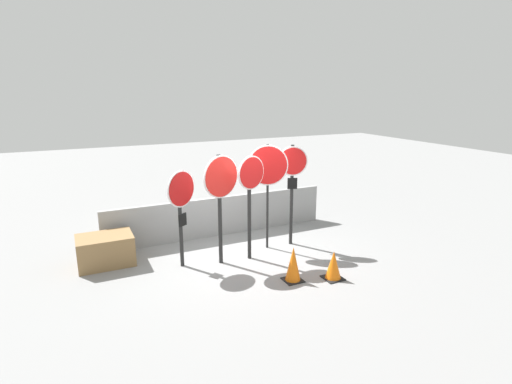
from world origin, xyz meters
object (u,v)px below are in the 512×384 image
Objects in this scene: stop_sign_4 at (292,176)px; storage_crate at (105,250)px; stop_sign_2 at (251,188)px; stop_sign_3 at (268,171)px; stop_sign_0 at (181,201)px; stop_sign_1 at (221,188)px; traffic_cone_1 at (333,265)px; traffic_cone_0 at (293,264)px.

stop_sign_4 is 4.47m from storage_crate.
stop_sign_2 is 0.94× the size of stop_sign_3.
stop_sign_0 is at bearing -156.65° from stop_sign_3.
stop_sign_3 is at bearing -4.46° from stop_sign_1.
stop_sign_3 is (1.27, 0.34, 0.19)m from stop_sign_1.
stop_sign_0 is at bearing 144.03° from traffic_cone_1.
traffic_cone_1 is (2.54, -1.84, -1.17)m from stop_sign_0.
stop_sign_2 reaches higher than storage_crate.
stop_sign_3 reaches higher than stop_sign_2.
stop_sign_3 reaches higher than traffic_cone_1.
stop_sign_0 is at bearing -29.12° from storage_crate.
stop_sign_1 is 1.33m from stop_sign_3.
stop_sign_2 is (0.66, -0.04, -0.07)m from stop_sign_1.
traffic_cone_0 is at bearing -80.33° from stop_sign_3.
stop_sign_2 reaches higher than traffic_cone_0.
stop_sign_3 is at bearing 79.97° from traffic_cone_0.
stop_sign_2 is at bearing -41.11° from stop_sign_0.
stop_sign_2 is (1.46, -0.25, 0.17)m from stop_sign_0.
stop_sign_3 is at bearing 103.33° from traffic_cone_1.
traffic_cone_0 is at bearing -73.09° from stop_sign_0.
stop_sign_1 is 1.93m from stop_sign_4.
stop_sign_1 reaches higher than storage_crate.
stop_sign_1 reaches higher than traffic_cone_0.
stop_sign_2 is 1.86m from traffic_cone_0.
stop_sign_1 reaches higher than stop_sign_2.
stop_sign_0 is at bearing 138.41° from traffic_cone_0.
traffic_cone_1 is at bearing -56.97° from stop_sign_3.
stop_sign_0 is 2.05m from storage_crate.
traffic_cone_1 is at bearing -19.44° from traffic_cone_0.
stop_sign_3 is 2.31m from traffic_cone_0.
storage_crate is at bearing -171.40° from stop_sign_3.
stop_sign_4 is (1.24, 0.36, 0.07)m from stop_sign_2.
traffic_cone_0 is at bearing -99.30° from stop_sign_4.
stop_sign_3 is 0.66m from stop_sign_4.
traffic_cone_1 is (0.77, -0.27, -0.06)m from traffic_cone_0.
stop_sign_2 is 1.29m from stop_sign_4.
storage_crate is at bearing 119.39° from stop_sign_0.
stop_sign_1 is at bearing 125.39° from traffic_cone_0.
stop_sign_4 is at bearing 85.17° from traffic_cone_1.
stop_sign_4 is at bearing -3.09° from stop_sign_2.
stop_sign_3 is 3.95m from storage_crate.
stop_sign_2 is at bearing -144.21° from stop_sign_4.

